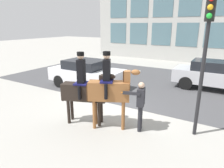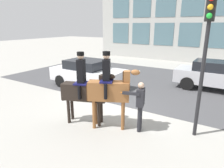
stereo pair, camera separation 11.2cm
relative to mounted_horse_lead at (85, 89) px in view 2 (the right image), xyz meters
The scene contains 8 objects.
ground_plane 1.98m from the mounted_horse_lead, 75.12° to the left, with size 80.00×80.00×0.00m, color #9E9B93.
road_surface 6.37m from the mounted_horse_lead, 86.39° to the left, with size 18.93×8.50×0.01m.
mounted_horse_lead is the anchor object (origin of this frame).
mounted_horse_companion 0.92m from the mounted_horse_lead, 11.54° to the left, with size 1.64×1.01×2.58m.
pedestrian_bystander 1.93m from the mounted_horse_lead, 14.32° to the left, with size 0.81×0.60×1.66m.
street_car_near_lane 4.37m from the mounted_horse_lead, 127.67° to the left, with size 4.13×1.92×1.52m.
street_car_far_lane 7.46m from the mounted_horse_lead, 62.25° to the left, with size 4.08×1.77×1.55m.
traffic_light 3.97m from the mounted_horse_lead, 18.25° to the left, with size 0.24×0.29×4.18m.
Camera 2 is at (3.84, -6.51, 3.38)m, focal length 32.00 mm.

